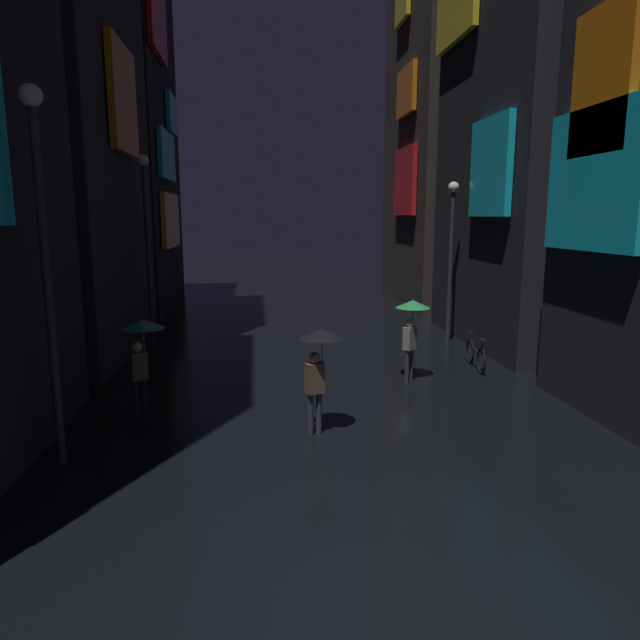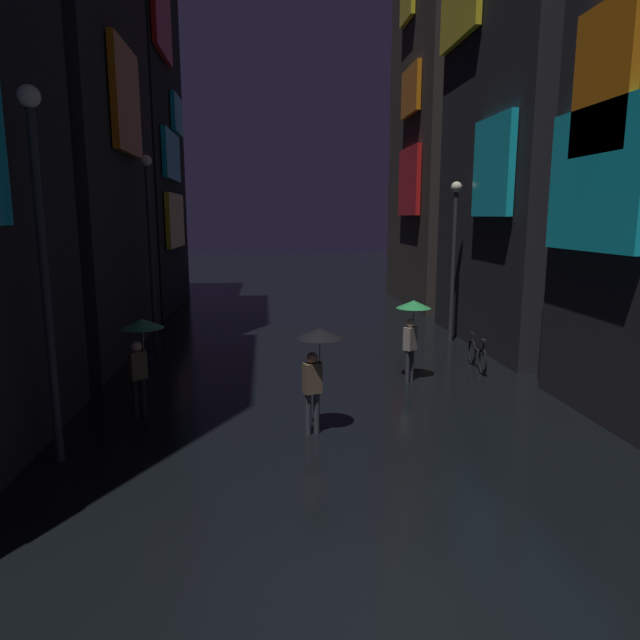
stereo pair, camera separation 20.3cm
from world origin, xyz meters
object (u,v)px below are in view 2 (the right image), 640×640
Objects in this scene: pedestrian_foreground_right_green at (412,318)px; streetlamp_left_far at (150,231)px; bicycle_parked_at_storefront at (477,356)px; pedestrian_far_right_black at (317,351)px; pedestrian_foreground_left_green at (141,340)px; streetlamp_left_near at (41,240)px; streetlamp_right_far at (454,243)px.

streetlamp_left_far is (-7.45, 4.85, 2.13)m from pedestrian_foreground_right_green.
streetlamp_left_far is at bearing 157.77° from bicycle_parked_at_storefront.
pedestrian_foreground_right_green is 4.42m from pedestrian_far_right_black.
pedestrian_far_right_black is (3.63, -1.36, 0.00)m from pedestrian_foreground_left_green.
pedestrian_foreground_left_green is at bearing -81.55° from streetlamp_left_far.
bicycle_parked_at_storefront is 10.92m from streetlamp_left_far.
streetlamp_left_near reaches higher than bicycle_parked_at_storefront.
pedestrian_foreground_right_green is at bearing 50.83° from pedestrian_far_right_black.
pedestrian_foreground_right_green is at bearing -33.08° from streetlamp_left_far.
streetlamp_right_far is at bearing 60.44° from pedestrian_foreground_right_green.
pedestrian_foreground_left_green is 0.39× the size of streetlamp_right_far.
streetlamp_left_far is 9.14m from streetlamp_left_near.
bicycle_parked_at_storefront is at bearing 23.39° from pedestrian_foreground_right_green.
pedestrian_far_right_black is at bearing -60.63° from streetlamp_left_far.
pedestrian_foreground_left_green is (-6.42, -2.06, 0.00)m from pedestrian_foreground_right_green.
pedestrian_far_right_black is (-2.79, -3.43, 0.00)m from pedestrian_foreground_right_green.
bicycle_parked_at_storefront is at bearing 19.23° from pedestrian_foreground_left_green.
pedestrian_foreground_left_green is 3.30m from streetlamp_left_near.
streetlamp_right_far reaches higher than pedestrian_foreground_left_green.
streetlamp_left_near reaches higher than streetlamp_left_far.
streetlamp_left_near is at bearing -90.00° from streetlamp_left_far.
streetlamp_left_far reaches higher than pedestrian_foreground_left_green.
pedestrian_far_right_black is 9.71m from streetlamp_right_far.
pedestrian_far_right_black is 5.23m from streetlamp_left_near.
streetlamp_left_far is (-9.60, 3.92, 3.41)m from bicycle_parked_at_storefront.
pedestrian_foreground_right_green is 1.00× the size of pedestrian_far_right_black.
pedestrian_far_right_black is 0.34× the size of streetlamp_left_near.
pedestrian_far_right_black is at bearing -20.60° from pedestrian_foreground_left_green.
pedestrian_foreground_right_green is 6.74m from pedestrian_foreground_left_green.
pedestrian_foreground_left_green is 9.17m from bicycle_parked_at_storefront.
streetlamp_left_near is 1.17× the size of streetlamp_right_far.
bicycle_parked_at_storefront is 0.29× the size of streetlamp_left_far.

